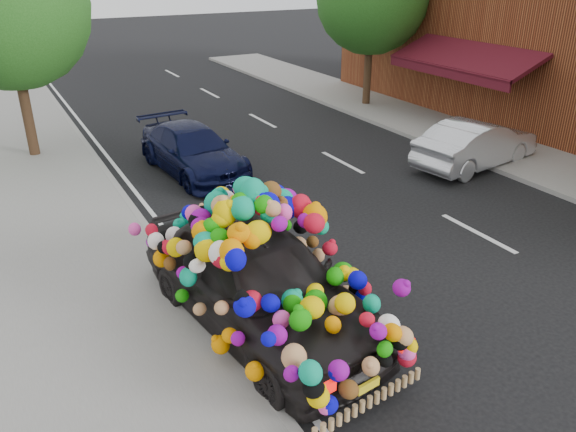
% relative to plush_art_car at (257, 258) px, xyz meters
% --- Properties ---
extents(ground, '(100.00, 100.00, 0.00)m').
position_rel_plush_art_car_xyz_m(ground, '(1.73, 0.68, -1.16)').
color(ground, black).
rests_on(ground, ground).
extents(sidewalk, '(4.00, 60.00, 0.12)m').
position_rel_plush_art_car_xyz_m(sidewalk, '(-2.57, 0.68, -1.10)').
color(sidewalk, gray).
rests_on(sidewalk, ground).
extents(kerb, '(0.15, 60.00, 0.13)m').
position_rel_plush_art_car_xyz_m(kerb, '(-0.62, 0.68, -1.10)').
color(kerb, gray).
rests_on(kerb, ground).
extents(footpath_far, '(3.00, 40.00, 0.12)m').
position_rel_plush_art_car_xyz_m(footpath_far, '(9.93, 3.68, -1.10)').
color(footpath_far, gray).
rests_on(footpath_far, ground).
extents(lane_markings, '(6.00, 50.00, 0.01)m').
position_rel_plush_art_car_xyz_m(lane_markings, '(5.33, 0.68, -1.15)').
color(lane_markings, silver).
rests_on(lane_markings, ground).
extents(tree_near_sidewalk, '(4.20, 4.20, 6.13)m').
position_rel_plush_art_car_xyz_m(tree_near_sidewalk, '(-2.07, 10.18, 2.86)').
color(tree_near_sidewalk, '#332114').
rests_on(tree_near_sidewalk, ground).
extents(plush_art_car, '(2.89, 5.16, 2.25)m').
position_rel_plush_art_car_xyz_m(plush_art_car, '(0.00, 0.00, 0.00)').
color(plush_art_car, black).
rests_on(plush_art_car, ground).
extents(navy_sedan, '(2.06, 4.29, 1.21)m').
position_rel_plush_art_car_xyz_m(navy_sedan, '(1.47, 6.92, -0.56)').
color(navy_sedan, black).
rests_on(navy_sedan, ground).
extents(silver_hatchback, '(4.00, 1.91, 1.27)m').
position_rel_plush_art_car_xyz_m(silver_hatchback, '(8.27, 3.72, -0.53)').
color(silver_hatchback, silver).
rests_on(silver_hatchback, ground).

